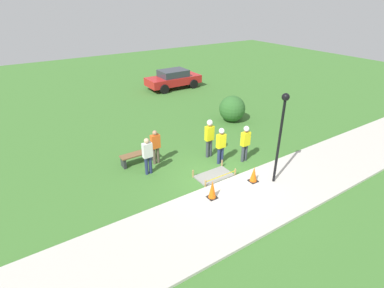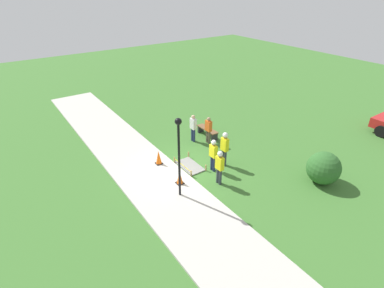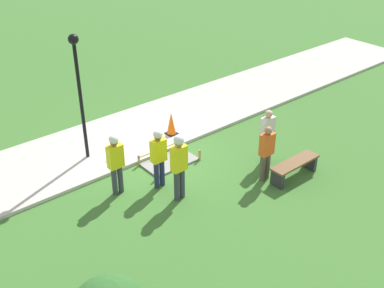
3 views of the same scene
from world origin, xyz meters
The scene contains 13 objects.
ground_plane centered at (0.00, 0.00, 0.00)m, with size 60.00×60.00×0.00m, color #3D702D.
sidewalk centered at (0.00, -1.55, 0.05)m, with size 28.00×3.11×0.10m.
wet_concrete_patch centered at (-0.10, 0.53, 0.04)m, with size 1.57×0.93×0.34m.
traffic_cone_near_patch centered at (-1.11, -0.68, 0.47)m, with size 0.34×0.34×0.74m.
traffic_cone_far_patch centered at (0.92, -0.72, 0.42)m, with size 0.34×0.34×0.65m.
park_bench centered at (-2.27, 3.31, 0.35)m, with size 1.57×0.44×0.51m.
worker_supervisor centered at (0.75, 2.06, 1.11)m, with size 0.40×0.27×1.85m.
worker_assistant centered at (1.84, 0.85, 1.02)m, with size 0.40×0.25×1.72m.
worker_trainee centered at (0.82, 1.29, 1.01)m, with size 0.40×0.25×1.70m.
bystander_in_orange_shirt centered at (-1.59, 2.85, 0.90)m, with size 0.40×0.22×1.61m.
bystander_in_gray_shirt centered at (-2.26, 2.25, 0.93)m, with size 0.40×0.22×1.65m.
lamppost_near centered at (1.61, -1.16, 2.51)m, with size 0.28×0.28×3.65m.
shrub_rounded_near centered at (4.47, 4.86, 0.77)m, with size 1.54×1.54×1.54m.
Camera 2 is at (10.46, -6.65, 8.37)m, focal length 28.00 mm.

